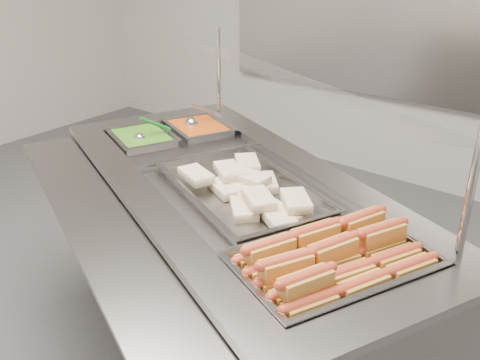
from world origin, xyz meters
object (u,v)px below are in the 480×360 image
Objects in this scene: pan_wraps at (241,193)px; serving_spoon at (143,136)px; ladle at (192,123)px; sneeze_guard at (285,80)px; steam_counter at (234,279)px; pan_hotdogs at (334,272)px.

serving_spoon is (-0.62, 0.12, 0.03)m from pan_wraps.
ladle is at bearing 80.72° from serving_spoon.
ladle is 0.26m from serving_spoon.
sneeze_guard is at bearing -15.98° from ladle.
pan_wraps is (-0.03, -0.21, -0.36)m from sneeze_guard.
sneeze_guard is at bearing 7.63° from serving_spoon.
sneeze_guard is (0.08, 0.18, 0.74)m from steam_counter.
ladle reaches higher than pan_hotdogs.
pan_wraps reaches higher than steam_counter.
serving_spoon is (-0.57, 0.10, 0.42)m from steam_counter.
steam_counter is at bearing 156.70° from pan_hotdogs.
serving_spoon reaches higher than pan_wraps.
pan_hotdogs is 0.52m from pan_wraps.
pan_wraps is 4.18× the size of ladle.
sneeze_guard is at bearing 137.42° from pan_hotdogs.
sneeze_guard is 0.71m from ladle.
ladle is at bearing 145.91° from steam_counter.
serving_spoon is at bearing 169.22° from pan_wraps.
pan_hotdogs is 3.42× the size of ladle.
pan_wraps is at bearing -33.24° from ladle.
steam_counter is 0.77m from sneeze_guard.
ladle is 1.08× the size of serving_spoon.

